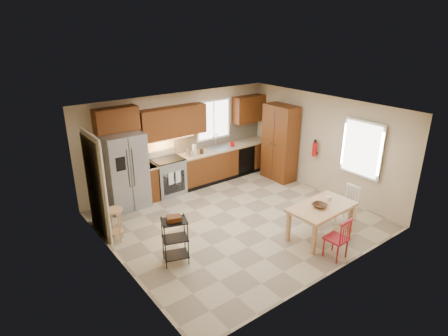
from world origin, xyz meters
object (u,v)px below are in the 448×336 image
pantry (280,143)px  table_bowl (319,207)px  chair_red (336,238)px  bar_stool (116,225)px  soap_bottle (232,143)px  dining_table (321,222)px  refrigerator (125,171)px  table_jar (329,199)px  range_stove (168,177)px  chair_white (347,205)px  utility_cart (175,241)px  fire_extinguisher (315,149)px

pantry → table_bowl: size_ratio=7.36×
chair_red → bar_stool: 4.31m
soap_bottle → bar_stool: soap_bottle is taller
soap_bottle → chair_red: (-0.92, -4.30, -0.58)m
dining_table → chair_red: chair_red is taller
soap_bottle → refrigerator: bearing=179.5°
dining_table → table_jar: (0.31, 0.09, 0.38)m
range_stove → chair_white: 4.40m
chair_white → utility_cart: (-3.77, 0.97, 0.04)m
soap_bottle → bar_stool: 4.22m
soap_bottle → pantry: bearing=-43.5°
bar_stool → utility_cart: bearing=-56.4°
pantry → bar_stool: 4.99m
refrigerator → pantry: size_ratio=0.87×
table_bowl → table_jar: (0.40, 0.09, 0.03)m
chair_white → fire_extinguisher: bearing=-28.0°
chair_red → chair_white: size_ratio=1.00×
fire_extinguisher → table_jar: fire_extinguisher is taller
soap_bottle → dining_table: 3.75m
fire_extinguisher → dining_table: bearing=-135.4°
range_stove → soap_bottle: bearing=-2.4°
soap_bottle → pantry: size_ratio=0.09×
soap_bottle → pantry: 1.31m
bar_stool → table_bowl: bearing=-25.1°
refrigerator → soap_bottle: size_ratio=9.53×
range_stove → utility_cart: size_ratio=1.02×
bar_stool → chair_red: bearing=-34.2°
chair_red → table_jar: bearing=45.4°
fire_extinguisher → chair_white: size_ratio=0.43×
pantry → chair_red: 3.93m
pantry → fire_extinguisher: size_ratio=5.83×
dining_table → table_jar: size_ratio=12.98×
chair_white → table_bowl: size_ratio=2.90×
soap_bottle → chair_red: 4.44m
refrigerator → utility_cart: (-0.22, -2.66, -0.46)m
refrigerator → table_bowl: bearing=-55.6°
refrigerator → dining_table: size_ratio=1.29×
chair_white → table_jar: 0.71m
soap_bottle → dining_table: bearing=-98.9°
range_stove → table_jar: bearing=-64.2°
table_jar → bar_stool: 4.39m
pantry → table_jar: bearing=-114.5°
dining_table → bar_stool: (-3.41, 2.39, 0.01)m
pantry → chair_white: 2.83m
range_stove → pantry: 3.19m
table_bowl → table_jar: 0.41m
chair_red → range_stove: bearing=101.3°
refrigerator → pantry: 4.23m
chair_white → utility_cart: utility_cart is taller
soap_bottle → table_jar: bearing=-94.3°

